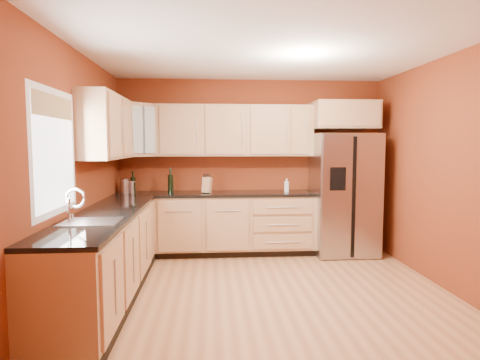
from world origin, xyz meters
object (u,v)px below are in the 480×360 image
at_px(wine_bottle_a, 133,182).
at_px(knife_block, 207,185).
at_px(canister_left, 125,186).
at_px(soap_dispenser, 287,185).
at_px(refrigerator, 344,194).

bearing_deg(wine_bottle_a, knife_block, -2.97).
distance_m(canister_left, soap_dispenser, 2.36).
relative_size(refrigerator, soap_dispenser, 8.97).
height_order(refrigerator, soap_dispenser, refrigerator).
bearing_deg(wine_bottle_a, soap_dispenser, -0.58).
xyz_separation_m(refrigerator, soap_dispenser, (-0.85, 0.06, 0.13)).
bearing_deg(refrigerator, knife_block, 179.21).
height_order(refrigerator, canister_left, refrigerator).
relative_size(canister_left, knife_block, 0.89).
height_order(canister_left, wine_bottle_a, wine_bottle_a).
xyz_separation_m(canister_left, knife_block, (1.18, -0.07, 0.01)).
bearing_deg(canister_left, knife_block, -3.46).
relative_size(knife_block, soap_dispenser, 1.14).
height_order(refrigerator, knife_block, refrigerator).
distance_m(canister_left, wine_bottle_a, 0.13).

